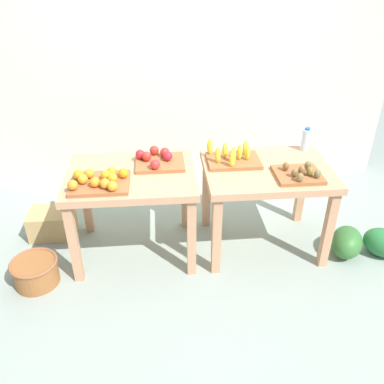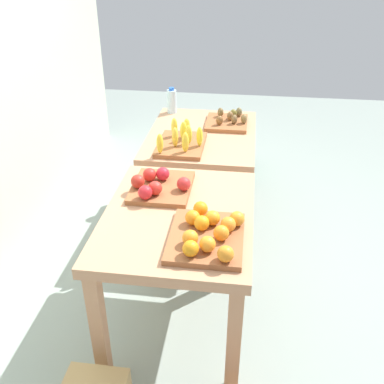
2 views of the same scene
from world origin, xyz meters
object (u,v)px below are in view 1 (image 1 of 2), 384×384
(kiwi_bin, at_px, (299,174))
(wicker_basket, at_px, (36,271))
(display_table_left, at_px, (132,186))
(cardboard_produce_box, at_px, (52,223))
(orange_bin, at_px, (100,181))
(apple_bin, at_px, (158,160))
(water_bottle, at_px, (306,140))
(banana_crate, at_px, (233,158))
(display_table_right, at_px, (266,180))
(watermelon_pile, at_px, (363,242))

(kiwi_bin, relative_size, wicker_basket, 0.97)
(display_table_left, height_order, cardboard_produce_box, display_table_left)
(display_table_left, xyz_separation_m, orange_bin, (-0.22, -0.18, 0.16))
(apple_bin, xyz_separation_m, water_bottle, (1.31, 0.15, 0.06))
(apple_bin, height_order, banana_crate, banana_crate)
(banana_crate, xyz_separation_m, cardboard_produce_box, (-1.64, 0.19, -0.70))
(display_table_right, bearing_deg, wicker_basket, -169.65)
(apple_bin, relative_size, cardboard_produce_box, 1.04)
(apple_bin, xyz_separation_m, cardboard_produce_box, (-1.01, 0.15, -0.69))
(banana_crate, xyz_separation_m, wicker_basket, (-1.64, -0.46, -0.71))
(display_table_right, bearing_deg, orange_bin, -172.30)
(water_bottle, xyz_separation_m, wicker_basket, (-2.33, -0.65, -0.77))
(banana_crate, bearing_deg, wicker_basket, -164.22)
(orange_bin, bearing_deg, banana_crate, 15.45)
(orange_bin, xyz_separation_m, banana_crate, (1.07, 0.30, 0.00))
(wicker_basket, bearing_deg, watermelon_pile, 2.23)
(cardboard_produce_box, bearing_deg, display_table_left, -20.71)
(display_table_right, distance_m, watermelon_pile, 1.04)
(display_table_right, xyz_separation_m, banana_crate, (-0.27, 0.11, 0.16))
(banana_crate, height_order, watermelon_pile, banana_crate)
(kiwi_bin, xyz_separation_m, watermelon_pile, (0.65, -0.06, -0.68))
(orange_bin, bearing_deg, water_bottle, 15.36)
(display_table_right, distance_m, kiwi_bin, 0.31)
(wicker_basket, bearing_deg, kiwi_bin, 4.50)
(display_table_right, relative_size, kiwi_bin, 2.89)
(kiwi_bin, distance_m, watermelon_pile, 0.95)
(display_table_right, xyz_separation_m, orange_bin, (-1.34, -0.18, 0.16))
(apple_bin, bearing_deg, display_table_left, -146.16)
(kiwi_bin, bearing_deg, cardboard_produce_box, 167.15)
(apple_bin, relative_size, water_bottle, 1.95)
(water_bottle, bearing_deg, kiwi_bin, -113.41)
(orange_bin, distance_m, apple_bin, 0.55)
(display_table_right, height_order, water_bottle, water_bottle)
(display_table_right, relative_size, cardboard_produce_box, 2.60)
(banana_crate, relative_size, water_bottle, 2.06)
(display_table_left, distance_m, display_table_right, 1.12)
(apple_bin, height_order, kiwi_bin, apple_bin)
(apple_bin, relative_size, wicker_basket, 1.12)
(kiwi_bin, bearing_deg, wicker_basket, -175.50)
(banana_crate, distance_m, wicker_basket, 1.85)
(display_table_right, xyz_separation_m, cardboard_produce_box, (-1.91, 0.30, -0.54))
(watermelon_pile, bearing_deg, apple_bin, 167.48)
(wicker_basket, distance_m, cardboard_produce_box, 0.65)
(display_table_right, bearing_deg, banana_crate, 157.32)
(orange_bin, distance_m, banana_crate, 1.11)
(orange_bin, xyz_separation_m, kiwi_bin, (1.55, -0.00, -0.01))
(display_table_right, bearing_deg, watermelon_pile, -15.80)
(orange_bin, relative_size, watermelon_pile, 0.63)
(display_table_left, height_order, banana_crate, banana_crate)
(display_table_left, bearing_deg, cardboard_produce_box, 159.29)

